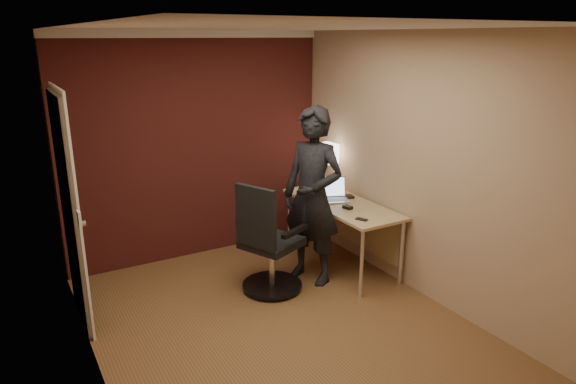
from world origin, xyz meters
The scene contains 9 objects.
room centered at (-0.27, 1.54, 1.37)m, with size 4.00×4.00×4.00m.
desk centered at (1.25, 0.84, 0.60)m, with size 0.60×1.50×0.73m.
desk_lamp centered at (1.31, 1.34, 1.15)m, with size 0.22×0.22×0.54m.
laptop centered at (1.15, 0.98, 0.79)m, with size 0.40×0.36×0.23m.
mouse centered at (1.11, 0.64, 0.75)m, with size 0.06×0.10×0.03m, color black.
phone centered at (1.03, 0.30, 0.73)m, with size 0.06×0.12×0.01m, color black.
wallet centered at (1.36, 0.94, 0.74)m, with size 0.09×0.11×0.02m, color black.
office_chair centered at (0.20, 0.69, 0.49)m, with size 0.65×0.70×1.10m.
person centered at (0.73, 0.71, 0.90)m, with size 0.66×0.43×1.80m, color black.
Camera 1 is at (-1.93, -3.40, 2.44)m, focal length 32.00 mm.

